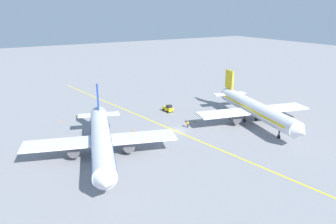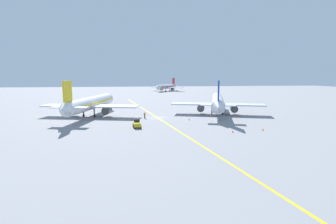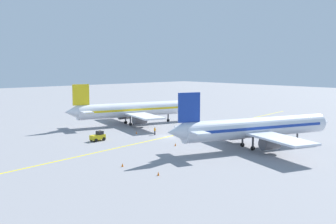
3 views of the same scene
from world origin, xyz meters
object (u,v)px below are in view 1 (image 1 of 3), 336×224
Objects in this scene: airplane_at_gate at (255,109)px; baggage_tug_white at (168,109)px; traffic_cone_by_wingtip at (59,120)px; ground_crew_worker at (188,124)px; traffic_cone_far_edge at (134,129)px; traffic_cone_mid_apron at (87,114)px; traffic_cone_near_nose at (195,121)px; airplane_adjacent_stand at (101,139)px.

baggage_tug_white is at bearing -55.32° from airplane_at_gate.
traffic_cone_by_wingtip is (27.01, -7.15, -0.63)m from baggage_tug_white.
ground_crew_worker is (2.42, 12.89, 0.01)m from baggage_tug_white.
ground_crew_worker is 12.58m from traffic_cone_far_edge.
airplane_at_gate is at bearing 159.35° from ground_crew_worker.
ground_crew_worker reaches higher than traffic_cone_mid_apron.
airplane_at_gate is at bearing 140.74° from traffic_cone_mid_apron.
airplane_at_gate is 14.60m from traffic_cone_near_nose.
airplane_at_gate is 47.67m from traffic_cone_by_wingtip.
traffic_cone_mid_apron and traffic_cone_far_edge have the same top height.
traffic_cone_mid_apron is (32.72, -26.75, -3.43)m from airplane_at_gate.
traffic_cone_by_wingtip is (24.59, -20.04, -0.63)m from ground_crew_worker.
traffic_cone_mid_apron is at bearing -39.26° from airplane_at_gate.
airplane_at_gate is at bearing 145.58° from traffic_cone_near_nose.
airplane_at_gate and airplane_adjacent_stand have the same top height.
traffic_cone_far_edge is at bearing -138.68° from airplane_adjacent_stand.
traffic_cone_near_nose is at bearing 170.71° from traffic_cone_far_edge.
ground_crew_worker is at bearing 129.66° from traffic_cone_mid_apron.
baggage_tug_white is 13.11m from ground_crew_worker.
traffic_cone_far_edge is at bearing 30.09° from baggage_tug_white.
airplane_adjacent_stand is (37.98, -0.85, 0.00)m from airplane_at_gate.
airplane_adjacent_stand is 63.05× the size of traffic_cone_mid_apron.
baggage_tug_white reaches higher than traffic_cone_far_edge.
traffic_cone_near_nose is (-3.64, -2.24, -0.63)m from ground_crew_worker.
traffic_cone_near_nose is 1.00× the size of traffic_cone_far_edge.
airplane_adjacent_stand is at bearing 78.53° from traffic_cone_mid_apron.
traffic_cone_near_nose is at bearing 147.77° from traffic_cone_by_wingtip.
traffic_cone_by_wingtip is (7.20, 0.93, 0.00)m from traffic_cone_mid_apron.
baggage_tug_white is at bearing -144.59° from airplane_adjacent_stand.
airplane_at_gate is 63.91× the size of traffic_cone_mid_apron.
traffic_cone_far_edge is (-11.00, -9.67, -3.43)m from airplane_adjacent_stand.
airplane_adjacent_stand is 26.65m from traffic_cone_mid_apron.
ground_crew_worker is 3.05× the size of traffic_cone_far_edge.
airplane_at_gate is at bearing 147.11° from traffic_cone_by_wingtip.
airplane_at_gate is 1.01× the size of airplane_adjacent_stand.
traffic_cone_by_wingtip is at bearing -85.54° from airplane_adjacent_stand.
baggage_tug_white is at bearing 165.17° from traffic_cone_by_wingtip.
airplane_adjacent_stand reaches higher than traffic_cone_by_wingtip.
airplane_adjacent_stand reaches higher than baggage_tug_white.
airplane_adjacent_stand is 11.10× the size of baggage_tug_white.
baggage_tug_white reaches higher than traffic_cone_by_wingtip.
airplane_adjacent_stand is 23.34m from ground_crew_worker.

